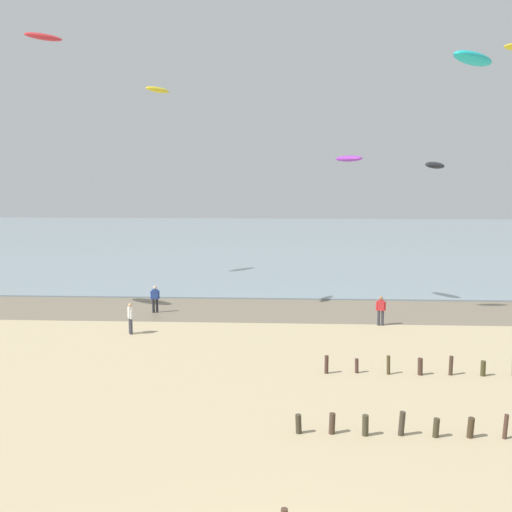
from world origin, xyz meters
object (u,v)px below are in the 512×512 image
at_px(person_left_flank, 381,310).
at_px(kite_aloft_3, 349,159).
at_px(person_mid_beach, 155,298).
at_px(kite_aloft_5, 435,165).
at_px(kite_aloft_4, 158,90).
at_px(kite_aloft_10, 43,37).
at_px(kite_aloft_2, 473,59).
at_px(person_by_waterline, 130,317).

relative_size(person_left_flank, kite_aloft_3, 0.71).
height_order(person_mid_beach, kite_aloft_5, kite_aloft_5).
height_order(kite_aloft_4, kite_aloft_10, kite_aloft_10).
height_order(person_left_flank, kite_aloft_4, kite_aloft_4).
relative_size(kite_aloft_3, kite_aloft_5, 1.09).
height_order(kite_aloft_2, kite_aloft_4, kite_aloft_2).
bearing_deg(person_mid_beach, kite_aloft_4, -26.73).
height_order(person_mid_beach, person_left_flank, same).
bearing_deg(person_by_waterline, kite_aloft_5, 13.46).
distance_m(person_left_flank, kite_aloft_5, 8.91).
xyz_separation_m(person_mid_beach, kite_aloft_3, (12.13, 2.61, 8.67)).
distance_m(kite_aloft_2, kite_aloft_10, 32.97).
bearing_deg(kite_aloft_3, kite_aloft_4, -112.20).
xyz_separation_m(person_mid_beach, kite_aloft_10, (-10.24, 10.02, 17.88)).
relative_size(kite_aloft_2, kite_aloft_4, 1.73).
relative_size(person_by_waterline, kite_aloft_5, 0.77).
bearing_deg(kite_aloft_5, kite_aloft_4, -56.20).
distance_m(kite_aloft_3, kite_aloft_10, 25.30).
relative_size(person_by_waterline, kite_aloft_4, 0.86).
xyz_separation_m(person_mid_beach, person_by_waterline, (-0.26, -5.11, 0.00)).
bearing_deg(kite_aloft_10, person_mid_beach, 88.65).
relative_size(kite_aloft_2, kite_aloft_3, 1.42).
xyz_separation_m(person_left_flank, kite_aloft_5, (3.10, 1.50, 8.22)).
relative_size(kite_aloft_2, kite_aloft_10, 1.14).
bearing_deg(kite_aloft_4, kite_aloft_5, 116.45).
bearing_deg(person_left_flank, kite_aloft_4, 170.11).
distance_m(person_by_waterline, person_left_flank, 14.13).
bearing_deg(person_mid_beach, person_by_waterline, -92.96).
bearing_deg(person_mid_beach, kite_aloft_2, -27.85).
relative_size(kite_aloft_2, kite_aloft_5, 1.55).
bearing_deg(person_mid_beach, person_left_flank, -10.56).
bearing_deg(kite_aloft_3, person_by_waterline, -94.09).
height_order(person_by_waterline, person_left_flank, same).
relative_size(person_mid_beach, person_left_flank, 1.00).
xyz_separation_m(person_left_flank, kite_aloft_3, (-1.50, 5.15, 8.67)).
bearing_deg(kite_aloft_3, kite_aloft_2, -15.09).
bearing_deg(person_left_flank, kite_aloft_3, 106.28).
xyz_separation_m(kite_aloft_3, kite_aloft_10, (-22.37, 7.41, 9.22)).
bearing_deg(kite_aloft_2, kite_aloft_3, -120.92).
relative_size(person_mid_beach, kite_aloft_4, 0.86).
bearing_deg(kite_aloft_4, person_by_waterline, 20.34).
bearing_deg(kite_aloft_10, kite_aloft_2, 97.99).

